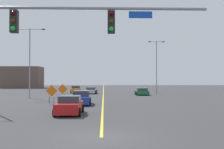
% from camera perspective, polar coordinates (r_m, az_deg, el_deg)
% --- Properties ---
extents(ground, '(213.05, 213.05, 0.00)m').
position_cam_1_polar(ground, '(12.86, -2.26, -13.14)').
color(ground, '#38383A').
extents(road_centre_stripe, '(0.16, 118.36, 0.01)m').
position_cam_1_polar(road_centre_stripe, '(71.80, -1.81, -3.12)').
color(road_centre_stripe, yellow).
rests_on(road_centre_stripe, ground).
extents(traffic_signal_assembly, '(13.58, 0.44, 6.68)m').
position_cam_1_polar(traffic_signal_assembly, '(13.37, -19.42, 8.65)').
color(traffic_signal_assembly, gray).
rests_on(traffic_signal_assembly, ground).
extents(street_lamp_near_right, '(4.29, 0.24, 9.95)m').
position_cam_1_polar(street_lamp_near_right, '(40.19, -16.97, 3.52)').
color(street_lamp_near_right, gray).
rests_on(street_lamp_near_right, ground).
extents(street_lamp_mid_right, '(2.85, 0.24, 9.46)m').
position_cam_1_polar(street_lamp_mid_right, '(48.42, 9.37, 2.29)').
color(street_lamp_mid_right, gray).
rests_on(street_lamp_mid_right, ground).
extents(construction_sign_left_lane, '(1.32, 0.23, 2.05)m').
position_cam_1_polar(construction_sign_left_lane, '(36.49, -10.38, -3.18)').
color(construction_sign_left_lane, orange).
rests_on(construction_sign_left_lane, ground).
extents(construction_sign_right_shoulder, '(1.27, 0.19, 2.06)m').
position_cam_1_polar(construction_sign_right_shoulder, '(30.50, -12.62, -3.58)').
color(construction_sign_right_shoulder, orange).
rests_on(construction_sign_right_shoulder, ground).
extents(car_green_near, '(2.17, 3.99, 1.20)m').
position_cam_1_polar(car_green_near, '(45.99, 6.30, -3.61)').
color(car_green_near, '#196B38').
rests_on(car_green_near, ground).
extents(car_blue_approaching, '(2.21, 4.66, 1.47)m').
position_cam_1_polar(car_blue_approaching, '(29.15, -6.50, -4.95)').
color(car_blue_approaching, '#1E389E').
rests_on(car_blue_approaching, ground).
extents(car_silver_far, '(2.21, 4.54, 1.19)m').
position_cam_1_polar(car_silver_far, '(50.33, -4.44, -3.40)').
color(car_silver_far, '#B7BABF').
rests_on(car_silver_far, ground).
extents(car_orange_passing, '(2.15, 4.32, 1.43)m').
position_cam_1_polar(car_orange_passing, '(53.36, -7.63, -3.16)').
color(car_orange_passing, orange).
rests_on(car_orange_passing, ground).
extents(car_red_mid, '(2.01, 3.89, 1.42)m').
position_cam_1_polar(car_red_mid, '(21.18, -8.95, -6.53)').
color(car_red_mid, red).
rests_on(car_red_mid, ground).
extents(roadside_building_west, '(11.68, 7.63, 6.46)m').
position_cam_1_polar(roadside_building_west, '(86.86, -18.44, -0.57)').
color(roadside_building_west, brown).
rests_on(roadside_building_west, ground).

